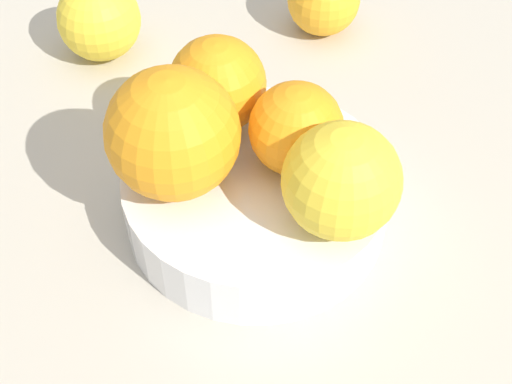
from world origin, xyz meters
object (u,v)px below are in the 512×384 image
(orange_in_bowl_1, at_px, (173,134))
(orange_in_bowl_2, at_px, (217,84))
(orange_in_bowl_0, at_px, (296,129))
(orange_loose_1, at_px, (99,19))
(fruit_bowl, at_px, (256,197))
(orange_in_bowl_3, at_px, (342,181))

(orange_in_bowl_1, bearing_deg, orange_in_bowl_2, -28.36)
(orange_in_bowl_0, distance_m, orange_loose_1, 0.24)
(fruit_bowl, height_order, orange_in_bowl_1, orange_in_bowl_1)
(orange_in_bowl_2, bearing_deg, orange_in_bowl_1, 151.64)
(fruit_bowl, bearing_deg, orange_loose_1, 30.43)
(orange_in_bowl_2, height_order, orange_in_bowl_3, orange_in_bowl_3)
(orange_in_bowl_0, bearing_deg, orange_in_bowl_2, 46.68)
(orange_in_bowl_2, relative_size, orange_in_bowl_3, 0.93)
(orange_in_bowl_2, height_order, orange_loose_1, orange_in_bowl_2)
(orange_in_bowl_1, relative_size, orange_in_bowl_2, 1.27)
(orange_in_bowl_3, bearing_deg, orange_in_bowl_1, 66.99)
(orange_in_bowl_2, bearing_deg, fruit_bowl, -158.72)
(orange_in_bowl_2, distance_m, orange_in_bowl_3, 0.12)
(fruit_bowl, relative_size, orange_in_bowl_1, 2.11)
(orange_in_bowl_0, bearing_deg, orange_in_bowl_3, -158.72)
(orange_in_bowl_1, height_order, orange_loose_1, orange_in_bowl_1)
(orange_in_bowl_2, xyz_separation_m, orange_loose_1, (0.14, 0.09, -0.04))
(orange_in_bowl_1, bearing_deg, orange_in_bowl_0, -82.48)
(fruit_bowl, xyz_separation_m, orange_in_bowl_2, (0.06, 0.02, 0.06))
(orange_in_bowl_0, height_order, orange_loose_1, orange_in_bowl_0)
(orange_in_bowl_2, xyz_separation_m, orange_in_bowl_3, (-0.10, -0.07, 0.00))
(orange_in_bowl_0, bearing_deg, fruit_bowl, 109.69)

